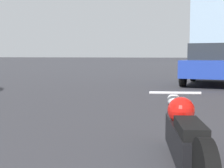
{
  "coord_description": "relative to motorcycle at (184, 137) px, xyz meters",
  "views": [
    {
      "loc": [
        3.81,
        1.8,
        1.15
      ],
      "look_at": [
        1.54,
        7.12,
        0.62
      ],
      "focal_mm": 50.0,
      "sensor_mm": 36.0,
      "label": 1
    }
  ],
  "objects": [
    {
      "name": "parked_car_blue",
      "position": [
        -0.73,
        10.03,
        0.47
      ],
      "size": [
        1.99,
        4.43,
        1.62
      ],
      "rotation": [
        0.0,
        0.0,
        0.01
      ],
      "color": "#1E3899",
      "rests_on": "ground_plane"
    },
    {
      "name": "motorcycle",
      "position": [
        0.0,
        0.0,
        0.0
      ],
      "size": [
        0.98,
        2.24,
        0.72
      ],
      "rotation": [
        0.0,
        0.0,
        0.33
      ],
      "color": "black",
      "rests_on": "ground_plane"
    }
  ]
}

